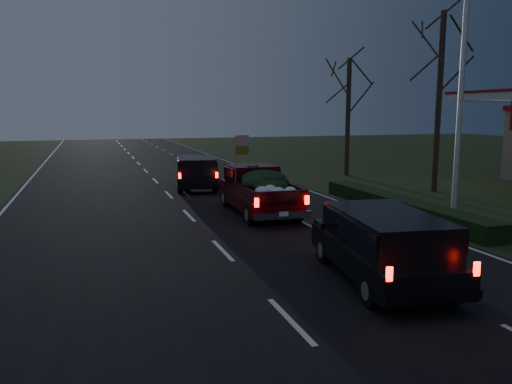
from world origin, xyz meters
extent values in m
plane|color=black|center=(0.00, 0.00, 0.00)|extent=(120.00, 120.00, 0.00)
cube|color=black|center=(0.00, 0.00, 0.01)|extent=(14.00, 120.00, 0.02)
cube|color=black|center=(7.80, 3.00, 0.30)|extent=(1.00, 10.00, 0.60)
cylinder|color=silver|center=(9.50, 2.00, 4.50)|extent=(0.20, 0.20, 9.00)
cylinder|color=black|center=(12.50, 7.00, 4.25)|extent=(0.28, 0.28, 8.50)
cylinder|color=black|center=(11.50, 14.00, 3.50)|extent=(0.28, 0.28, 7.00)
cube|color=#37070C|center=(2.63, 4.67, 0.59)|extent=(2.09, 4.96, 0.54)
cube|color=#37070C|center=(2.65, 5.55, 1.33)|extent=(1.86, 1.62, 0.88)
cube|color=black|center=(2.65, 5.55, 1.42)|extent=(1.95, 1.52, 0.54)
cube|color=#37070C|center=(2.59, 3.39, 0.88)|extent=(1.89, 2.80, 0.06)
ellipsoid|color=black|center=(2.66, 3.88, 1.33)|extent=(1.62, 1.81, 0.59)
cylinder|color=gray|center=(1.74, 4.69, 2.01)|extent=(0.03, 0.03, 1.97)
cube|color=red|center=(2.01, 4.68, 2.83)|extent=(0.51, 0.03, 0.33)
cube|color=gold|center=(2.01, 4.68, 2.44)|extent=(0.51, 0.03, 0.33)
cube|color=black|center=(1.66, 11.64, 0.59)|extent=(2.59, 4.79, 0.57)
cube|color=black|center=(1.63, 11.41, 1.23)|extent=(2.28, 3.55, 0.76)
cube|color=black|center=(1.63, 11.41, 1.31)|extent=(2.36, 3.48, 0.45)
cube|color=black|center=(2.83, -3.53, 0.60)|extent=(2.59, 4.86, 0.58)
cube|color=black|center=(2.80, -3.77, 1.25)|extent=(2.29, 3.61, 0.77)
cube|color=black|center=(2.80, -3.77, 1.33)|extent=(2.37, 3.53, 0.46)
cube|color=black|center=(1.85, -2.46, 1.14)|extent=(0.13, 0.22, 0.15)
camera|label=1|loc=(-3.38, -13.13, 3.86)|focal=35.00mm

